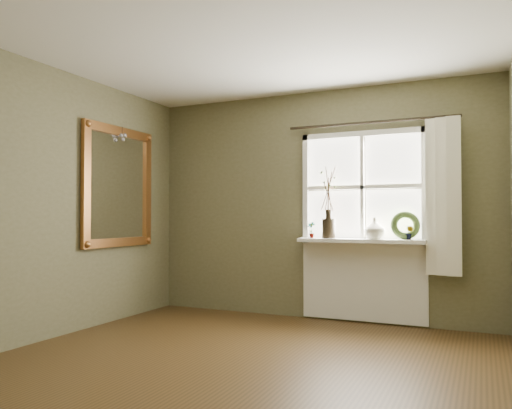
{
  "coord_description": "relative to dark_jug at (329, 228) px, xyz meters",
  "views": [
    {
      "loc": [
        1.75,
        -3.23,
        1.15
      ],
      "look_at": [
        -0.43,
        1.55,
        1.29
      ],
      "focal_mm": 35.0,
      "sensor_mm": 36.0,
      "label": 1
    }
  ],
  "objects": [
    {
      "name": "floor",
      "position": [
        -0.19,
        -2.12,
        -1.03
      ],
      "size": [
        4.5,
        4.5,
        0.0
      ],
      "primitive_type": "plane",
      "color": "#3F2B13",
      "rests_on": "ground"
    },
    {
      "name": "ceiling",
      "position": [
        -0.19,
        -2.12,
        1.57
      ],
      "size": [
        4.5,
        4.5,
        0.0
      ],
      "primitive_type": "plane",
      "color": "silver",
      "rests_on": "ground"
    },
    {
      "name": "wall_back",
      "position": [
        -0.19,
        0.18,
        0.27
      ],
      "size": [
        4.0,
        0.1,
        2.6
      ],
      "primitive_type": "cube",
      "color": "brown",
      "rests_on": "ground"
    },
    {
      "name": "wall_left",
      "position": [
        -2.24,
        -2.12,
        0.27
      ],
      "size": [
        0.1,
        4.5,
        2.6
      ],
      "primitive_type": "cube",
      "color": "brown",
      "rests_on": "ground"
    },
    {
      "name": "window_frame",
      "position": [
        0.36,
        0.11,
        0.45
      ],
      "size": [
        1.36,
        0.06,
        1.24
      ],
      "color": "white",
      "rests_on": "wall_back"
    },
    {
      "name": "window_sill",
      "position": [
        0.36,
        0.0,
        -0.13
      ],
      "size": [
        1.36,
        0.26,
        0.04
      ],
      "primitive_type": "cube",
      "color": "white",
      "rests_on": "wall_back"
    },
    {
      "name": "window_apron",
      "position": [
        0.36,
        0.11,
        -0.57
      ],
      "size": [
        1.36,
        0.04,
        0.88
      ],
      "primitive_type": "cube",
      "color": "white",
      "rests_on": "ground"
    },
    {
      "name": "dark_jug",
      "position": [
        0.0,
        0.0,
        0.0
      ],
      "size": [
        0.19,
        0.19,
        0.22
      ],
      "primitive_type": "cylinder",
      "rotation": [
        0.0,
        0.0,
        0.33
      ],
      "color": "black",
      "rests_on": "window_sill"
    },
    {
      "name": "cream_vase",
      "position": [
        0.51,
        0.0,
        0.01
      ],
      "size": [
        0.28,
        0.28,
        0.23
      ],
      "primitive_type": "imported",
      "rotation": [
        0.0,
        0.0,
        -0.32
      ],
      "color": "beige",
      "rests_on": "window_sill"
    },
    {
      "name": "wreath",
      "position": [
        0.82,
        0.04,
        0.01
      ],
      "size": [
        0.33,
        0.21,
        0.31
      ],
      "primitive_type": "torus",
      "rotation": [
        1.36,
        0.0,
        0.26
      ],
      "color": "#354A21",
      "rests_on": "window_sill"
    },
    {
      "name": "potted_plant_left",
      "position": [
        -0.2,
        0.0,
        -0.02
      ],
      "size": [
        0.11,
        0.09,
        0.18
      ],
      "primitive_type": "imported",
      "rotation": [
        0.0,
        0.0,
        -0.3
      ],
      "color": "#354A21",
      "rests_on": "window_sill"
    },
    {
      "name": "potted_plant_right",
      "position": [
        0.86,
        0.0,
        -0.04
      ],
      "size": [
        0.1,
        0.09,
        0.15
      ],
      "primitive_type": "imported",
      "rotation": [
        0.0,
        0.0,
        -0.37
      ],
      "color": "#354A21",
      "rests_on": "window_sill"
    },
    {
      "name": "curtain",
      "position": [
        1.2,
        0.01,
        0.34
      ],
      "size": [
        0.36,
        0.12,
        1.59
      ],
      "primitive_type": "cube",
      "color": "white",
      "rests_on": "wall_back"
    },
    {
      "name": "curtain_rod",
      "position": [
        0.46,
        0.05,
        1.15
      ],
      "size": [
        1.84,
        0.03,
        0.03
      ],
      "primitive_type": "cylinder",
      "rotation": [
        0.0,
        1.57,
        0.0
      ],
      "color": "black",
      "rests_on": "wall_back"
    },
    {
      "name": "gilt_mirror",
      "position": [
        -2.16,
        -0.91,
        0.47
      ],
      "size": [
        0.1,
        1.12,
        1.34
      ],
      "color": "white",
      "rests_on": "wall_left"
    }
  ]
}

